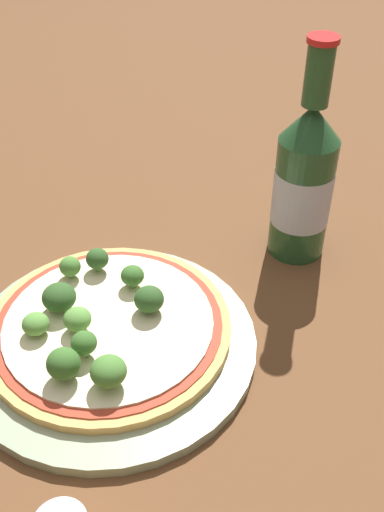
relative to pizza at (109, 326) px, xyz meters
The scene contains 14 objects.
ground_plane 0.03m from the pizza, 128.66° to the right, with size 3.00×3.00×0.00m, color brown.
plate 0.02m from the pizza, 61.65° to the right, with size 0.29×0.29×0.01m.
pizza is the anchor object (origin of this frame).
broccoli_floret_0 0.08m from the pizza, 116.70° to the left, with size 0.02×0.02×0.03m.
broccoli_floret_1 0.07m from the pizza, 153.90° to the right, with size 0.03×0.03×0.02m.
broccoli_floret_2 0.08m from the pizza, 102.93° to the right, with size 0.03×0.03×0.03m.
broccoli_floret_3 0.05m from the pizza, 33.44° to the left, with size 0.03×0.03×0.03m.
broccoli_floret_4 0.04m from the pizza, 143.37° to the right, with size 0.03×0.03×0.03m.
broccoli_floret_5 0.06m from the pizza, behind, with size 0.03×0.03×0.03m.
broccoli_floret_6 0.06m from the pizza, 81.11° to the left, with size 0.02×0.02×0.03m.
broccoli_floret_7 0.05m from the pizza, 97.08° to the right, with size 0.02×0.02×0.03m.
broccoli_floret_8 0.08m from the pizza, 138.02° to the left, with size 0.02×0.02×0.03m.
broccoli_floret_9 0.08m from the pizza, 69.71° to the right, with size 0.03×0.03×0.03m.
beer_bottle 0.27m from the pizza, 48.72° to the left, with size 0.07×0.07×0.26m.
Camera 1 is at (0.19, -0.37, 0.45)m, focal length 42.00 mm.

